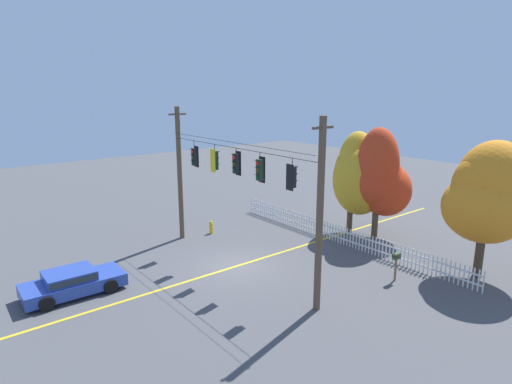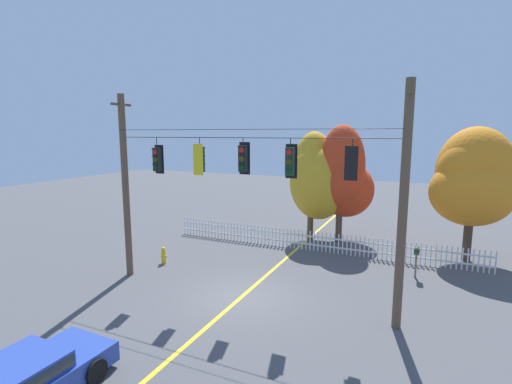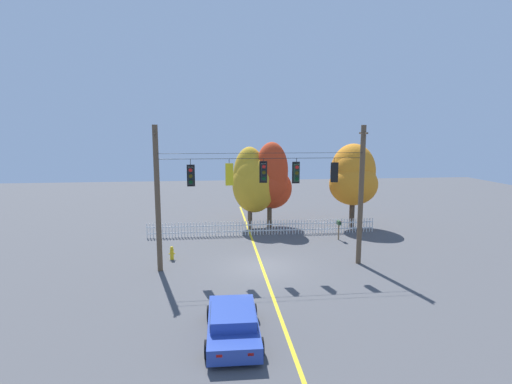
{
  "view_description": "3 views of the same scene",
  "coord_description": "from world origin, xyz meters",
  "px_view_note": "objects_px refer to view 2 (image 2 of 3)",
  "views": [
    {
      "loc": [
        16.97,
        -12.25,
        8.99
      ],
      "look_at": [
        -0.25,
        1.5,
        3.71
      ],
      "focal_mm": 30.21,
      "sensor_mm": 36.0,
      "label": 1
    },
    {
      "loc": [
        6.33,
        -12.57,
        6.36
      ],
      "look_at": [
        -0.17,
        1.69,
        3.92
      ],
      "focal_mm": 26.51,
      "sensor_mm": 36.0,
      "label": 2
    },
    {
      "loc": [
        -2.68,
        -21.27,
        7.68
      ],
      "look_at": [
        -0.18,
        1.46,
        4.11
      ],
      "focal_mm": 27.42,
      "sensor_mm": 36.0,
      "label": 3
    }
  ],
  "objects_px": {
    "traffic_signal_northbound_primary": "(158,159)",
    "traffic_signal_westbound_side": "(290,161)",
    "autumn_maple_near_fence": "(316,177)",
    "autumn_maple_mid": "(342,180)",
    "traffic_signal_southbound_primary": "(243,158)",
    "fire_hydrant": "(164,255)",
    "parked_car": "(18,383)",
    "roadside_mailbox": "(417,253)",
    "traffic_signal_eastbound_side": "(200,159)",
    "traffic_signal_northbound_secondary": "(352,163)",
    "autumn_oak_far_east": "(472,179)"
  },
  "relations": [
    {
      "from": "traffic_signal_westbound_side",
      "to": "autumn_oak_far_east",
      "type": "distance_m",
      "value": 10.88
    },
    {
      "from": "traffic_signal_southbound_primary",
      "to": "roadside_mailbox",
      "type": "relative_size",
      "value": 0.97
    },
    {
      "from": "traffic_signal_northbound_secondary",
      "to": "traffic_signal_eastbound_side",
      "type": "bearing_deg",
      "value": -179.99
    },
    {
      "from": "traffic_signal_eastbound_side",
      "to": "autumn_maple_mid",
      "type": "xyz_separation_m",
      "value": [
        3.63,
        9.41,
        -1.67
      ]
    },
    {
      "from": "traffic_signal_northbound_secondary",
      "to": "roadside_mailbox",
      "type": "xyz_separation_m",
      "value": [
        2.07,
        4.99,
        -4.25
      ]
    },
    {
      "from": "parked_car",
      "to": "fire_hydrant",
      "type": "distance_m",
      "value": 9.95
    },
    {
      "from": "traffic_signal_southbound_primary",
      "to": "fire_hydrant",
      "type": "bearing_deg",
      "value": 161.07
    },
    {
      "from": "traffic_signal_eastbound_side",
      "to": "traffic_signal_southbound_primary",
      "type": "bearing_deg",
      "value": 0.59
    },
    {
      "from": "traffic_signal_southbound_primary",
      "to": "fire_hydrant",
      "type": "relative_size",
      "value": 1.66
    },
    {
      "from": "autumn_maple_near_fence",
      "to": "parked_car",
      "type": "relative_size",
      "value": 1.49
    },
    {
      "from": "traffic_signal_northbound_primary",
      "to": "roadside_mailbox",
      "type": "xyz_separation_m",
      "value": [
        10.04,
        4.97,
        -4.14
      ]
    },
    {
      "from": "traffic_signal_westbound_side",
      "to": "autumn_maple_near_fence",
      "type": "height_order",
      "value": "autumn_maple_near_fence"
    },
    {
      "from": "parked_car",
      "to": "roadside_mailbox",
      "type": "xyz_separation_m",
      "value": [
        8.18,
        12.56,
        0.55
      ]
    },
    {
      "from": "autumn_maple_near_fence",
      "to": "traffic_signal_northbound_secondary",
      "type": "bearing_deg",
      "value": -68.06
    },
    {
      "from": "traffic_signal_southbound_primary",
      "to": "traffic_signal_westbound_side",
      "type": "distance_m",
      "value": 1.85
    },
    {
      "from": "traffic_signal_southbound_primary",
      "to": "roadside_mailbox",
      "type": "height_order",
      "value": "traffic_signal_southbound_primary"
    },
    {
      "from": "traffic_signal_eastbound_side",
      "to": "roadside_mailbox",
      "type": "distance_m",
      "value": 10.29
    },
    {
      "from": "traffic_signal_westbound_side",
      "to": "traffic_signal_northbound_secondary",
      "type": "relative_size",
      "value": 1.05
    },
    {
      "from": "fire_hydrant",
      "to": "autumn_oak_far_east",
      "type": "bearing_deg",
      "value": 26.65
    },
    {
      "from": "autumn_maple_mid",
      "to": "traffic_signal_southbound_primary",
      "type": "bearing_deg",
      "value": -100.48
    },
    {
      "from": "traffic_signal_eastbound_side",
      "to": "traffic_signal_northbound_secondary",
      "type": "xyz_separation_m",
      "value": [
        5.88,
        0.0,
        0.04
      ]
    },
    {
      "from": "traffic_signal_northbound_primary",
      "to": "traffic_signal_westbound_side",
      "type": "xyz_separation_m",
      "value": [
        5.82,
        0.0,
        0.09
      ]
    },
    {
      "from": "roadside_mailbox",
      "to": "parked_car",
      "type": "bearing_deg",
      "value": -123.07
    },
    {
      "from": "traffic_signal_eastbound_side",
      "to": "traffic_signal_westbound_side",
      "type": "height_order",
      "value": "same"
    },
    {
      "from": "roadside_mailbox",
      "to": "autumn_maple_near_fence",
      "type": "bearing_deg",
      "value": 144.07
    },
    {
      "from": "autumn_maple_near_fence",
      "to": "parked_car",
      "type": "distance_m",
      "value": 17.22
    },
    {
      "from": "traffic_signal_southbound_primary",
      "to": "traffic_signal_northbound_secondary",
      "type": "distance_m",
      "value": 3.99
    },
    {
      "from": "autumn_maple_mid",
      "to": "traffic_signal_eastbound_side",
      "type": "bearing_deg",
      "value": -111.09
    },
    {
      "from": "autumn_maple_near_fence",
      "to": "autumn_maple_mid",
      "type": "height_order",
      "value": "autumn_maple_mid"
    },
    {
      "from": "traffic_signal_northbound_primary",
      "to": "autumn_oak_far_east",
      "type": "height_order",
      "value": "autumn_oak_far_east"
    },
    {
      "from": "traffic_signal_westbound_side",
      "to": "parked_car",
      "type": "bearing_deg",
      "value": -117.59
    },
    {
      "from": "autumn_maple_near_fence",
      "to": "traffic_signal_northbound_primary",
      "type": "bearing_deg",
      "value": -115.01
    },
    {
      "from": "traffic_signal_northbound_secondary",
      "to": "traffic_signal_northbound_primary",
      "type": "bearing_deg",
      "value": 179.87
    },
    {
      "from": "traffic_signal_northbound_primary",
      "to": "fire_hydrant",
      "type": "distance_m",
      "value": 5.39
    },
    {
      "from": "traffic_signal_eastbound_side",
      "to": "traffic_signal_westbound_side",
      "type": "xyz_separation_m",
      "value": [
        3.74,
        0.02,
        0.03
      ]
    },
    {
      "from": "autumn_oak_far_east",
      "to": "autumn_maple_near_fence",
      "type": "bearing_deg",
      "value": 176.52
    },
    {
      "from": "parked_car",
      "to": "traffic_signal_westbound_side",
      "type": "bearing_deg",
      "value": 62.41
    },
    {
      "from": "traffic_signal_northbound_secondary",
      "to": "autumn_oak_far_east",
      "type": "bearing_deg",
      "value": 63.6
    },
    {
      "from": "traffic_signal_southbound_primary",
      "to": "autumn_oak_far_east",
      "type": "height_order",
      "value": "autumn_oak_far_east"
    },
    {
      "from": "traffic_signal_northbound_secondary",
      "to": "roadside_mailbox",
      "type": "distance_m",
      "value": 6.87
    },
    {
      "from": "traffic_signal_northbound_primary",
      "to": "traffic_signal_southbound_primary",
      "type": "relative_size",
      "value": 1.1
    },
    {
      "from": "traffic_signal_northbound_primary",
      "to": "traffic_signal_northbound_secondary",
      "type": "xyz_separation_m",
      "value": [
        7.96,
        -0.02,
        0.11
      ]
    },
    {
      "from": "traffic_signal_eastbound_side",
      "to": "autumn_maple_near_fence",
      "type": "height_order",
      "value": "autumn_maple_near_fence"
    },
    {
      "from": "traffic_signal_southbound_primary",
      "to": "traffic_signal_northbound_secondary",
      "type": "height_order",
      "value": "same"
    },
    {
      "from": "parked_car",
      "to": "roadside_mailbox",
      "type": "relative_size",
      "value": 3.07
    },
    {
      "from": "parked_car",
      "to": "autumn_maple_mid",
      "type": "bearing_deg",
      "value": 77.2
    },
    {
      "from": "traffic_signal_westbound_side",
      "to": "autumn_maple_near_fence",
      "type": "relative_size",
      "value": 0.22
    },
    {
      "from": "fire_hydrant",
      "to": "traffic_signal_northbound_secondary",
      "type": "bearing_deg",
      "value": -11.21
    },
    {
      "from": "traffic_signal_southbound_primary",
      "to": "parked_car",
      "type": "xyz_separation_m",
      "value": [
        -2.12,
        -7.59,
        -4.83
      ]
    },
    {
      "from": "traffic_signal_eastbound_side",
      "to": "parked_car",
      "type": "distance_m",
      "value": 8.94
    }
  ]
}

